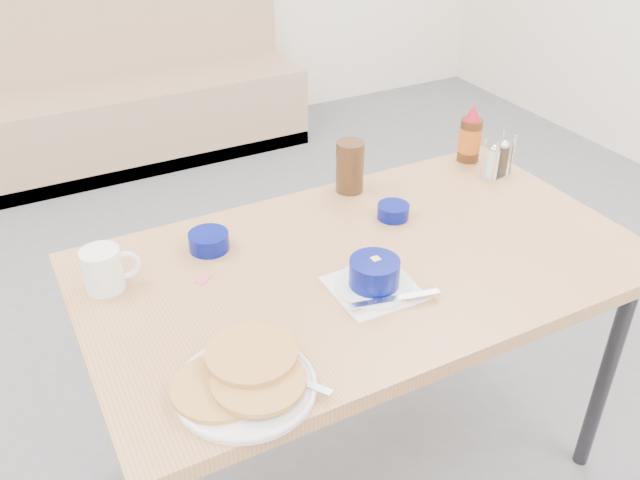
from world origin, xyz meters
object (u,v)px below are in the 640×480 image
condiment_caddy (497,162)px  grits_setting (374,277)px  syrup_bottle (470,137)px  pancake_plate (245,380)px  creamer_bowl (209,241)px  amber_tumbler (350,167)px  coffee_mug (105,269)px  booth_bench (130,97)px  dining_table (365,280)px  butter_bowl (393,211)px

condiment_caddy → grits_setting: bearing=-165.6°
syrup_bottle → pancake_plate: bearing=-149.3°
creamer_bowl → amber_tumbler: 0.49m
creamer_bowl → syrup_bottle: bearing=6.7°
coffee_mug → creamer_bowl: bearing=9.5°
amber_tumbler → creamer_bowl: bearing=-167.3°
booth_bench → condiment_caddy: 2.44m
creamer_bowl → condiment_caddy: 0.93m
coffee_mug → syrup_bottle: bearing=7.3°
pancake_plate → coffee_mug: coffee_mug is taller
coffee_mug → creamer_bowl: (0.27, 0.05, -0.03)m
grits_setting → syrup_bottle: (0.63, 0.45, 0.05)m
booth_bench → grits_setting: size_ratio=8.82×
dining_table → butter_bowl: 0.24m
grits_setting → condiment_caddy: (0.64, 0.33, 0.01)m
dining_table → condiment_caddy: (0.60, 0.22, 0.11)m
condiment_caddy → syrup_bottle: bearing=82.2°
dining_table → creamer_bowl: 0.41m
pancake_plate → condiment_caddy: (1.04, 0.49, 0.02)m
booth_bench → condiment_caddy: size_ratio=15.03×
amber_tumbler → pancake_plate: bearing=-133.9°
butter_bowl → syrup_bottle: (0.41, 0.20, 0.06)m
condiment_caddy → syrup_bottle: syrup_bottle is taller
booth_bench → syrup_bottle: (0.59, -2.19, 0.49)m
condiment_caddy → booth_bench: bearing=91.9°
dining_table → creamer_bowl: (-0.33, 0.23, 0.08)m
dining_table → coffee_mug: coffee_mug is taller
booth_bench → pancake_plate: 2.87m
butter_bowl → amber_tumbler: amber_tumbler is taller
amber_tumbler → grits_setting: bearing=-113.3°
pancake_plate → amber_tumbler: 0.85m
booth_bench → dining_table: size_ratio=1.36×
amber_tumbler → condiment_caddy: bearing=-15.5°
grits_setting → amber_tumbler: 0.50m
butter_bowl → amber_tumbler: 0.21m
pancake_plate → amber_tumbler: (0.59, 0.61, 0.06)m
dining_table → syrup_bottle: 0.69m
dining_table → amber_tumbler: (0.15, 0.34, 0.14)m
grits_setting → amber_tumbler: size_ratio=1.40×
dining_table → coffee_mug: 0.64m
butter_bowl → coffee_mug: bearing=176.9°
amber_tumbler → syrup_bottle: syrup_bottle is taller
pancake_plate → creamer_bowl: (0.11, 0.50, 0.00)m
butter_bowl → condiment_caddy: bearing=9.5°
amber_tumbler → syrup_bottle: 0.44m
grits_setting → syrup_bottle: syrup_bottle is taller
pancake_plate → butter_bowl: bearing=34.0°
coffee_mug → condiment_caddy: (1.20, 0.03, -0.01)m
dining_table → grits_setting: (-0.05, -0.11, 0.10)m
booth_bench → creamer_bowl: bearing=-98.1°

